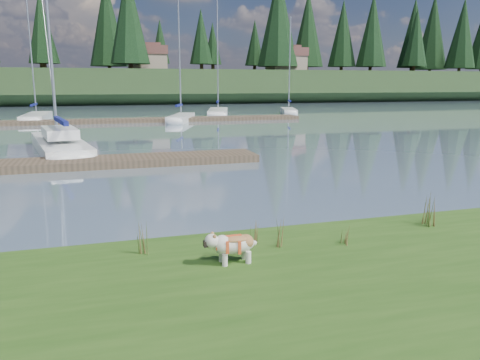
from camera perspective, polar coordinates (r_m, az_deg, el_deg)
name	(u,v)px	position (r m, az deg, el deg)	size (l,w,h in m)	color
ground	(127,122)	(40.18, -13.58, 6.85)	(200.00, 200.00, 0.00)	#778EA1
ridge	(111,87)	(83.02, -15.47, 10.85)	(200.00, 20.00, 5.00)	#1F3319
bulldog	(233,243)	(7.59, -0.82, -7.75)	(0.85, 0.38, 0.52)	silver
sailboat_main	(58,141)	(24.60, -21.34, 4.44)	(3.61, 9.90, 13.88)	white
dock_near	(54,164)	(19.31, -21.73, 1.80)	(16.00, 2.00, 0.30)	#4C3D2C
dock_far	(152,120)	(40.33, -10.73, 7.20)	(26.00, 2.20, 0.30)	#4C3D2C
sailboat_bg_1	(38,116)	(45.75, -23.42, 7.18)	(1.95, 9.13, 13.44)	white
sailboat_bg_2	(182,117)	(40.88, -7.05, 7.63)	(3.72, 7.15, 10.76)	white
sailboat_bg_3	(218,111)	(49.25, -2.66, 8.38)	(4.28, 9.50, 13.59)	white
sailboat_bg_4	(288,110)	(50.65, 5.89, 8.43)	(3.24, 6.70, 9.91)	white
weed_0	(253,232)	(8.45, 1.64, -6.31)	(0.17, 0.14, 0.57)	#475B23
weed_1	(279,234)	(8.35, 4.79, -6.59)	(0.17, 0.14, 0.56)	#475B23
weed_2	(427,211)	(10.31, 21.87, -3.52)	(0.17, 0.14, 0.69)	#475B23
weed_3	(141,239)	(8.15, -11.97, -7.00)	(0.17, 0.14, 0.65)	#475B23
weed_4	(347,235)	(8.71, 12.94, -6.60)	(0.17, 0.14, 0.38)	#475B23
weed_5	(429,213)	(10.21, 22.00, -3.80)	(0.17, 0.14, 0.65)	#475B23
mud_lip	(227,247)	(9.23, -1.64, -8.11)	(60.00, 0.50, 0.14)	#33281C
conifer_3	(41,27)	(82.79, -23.05, 16.77)	(4.84, 4.84, 12.25)	#382619
conifer_4	(129,16)	(76.81, -13.41, 18.84)	(6.16, 6.16, 15.10)	#382619
conifer_5	(201,37)	(82.18, -4.76, 17.03)	(3.96, 3.96, 10.35)	#382619
conifer_6	(278,18)	(84.34, 4.68, 19.06)	(7.04, 7.04, 17.00)	#382619
conifer_7	(343,34)	(92.72, 12.40, 17.05)	(5.28, 5.28, 13.20)	#382619
conifer_8	(416,37)	(96.30, 20.65, 15.97)	(4.62, 4.62, 11.77)	#382619
conifer_9	(462,33)	(106.89, 25.47, 15.84)	(5.94, 5.94, 14.62)	#382619
house_1	(147,58)	(81.51, -11.27, 14.42)	(6.30, 5.30, 4.65)	gray
house_2	(286,59)	(85.42, 5.64, 14.45)	(6.30, 5.30, 4.65)	gray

